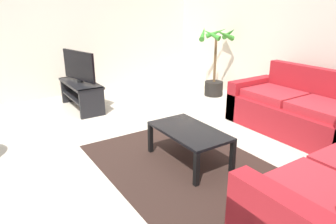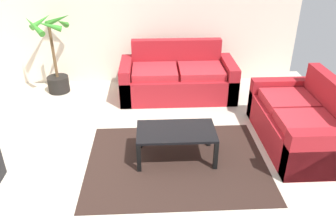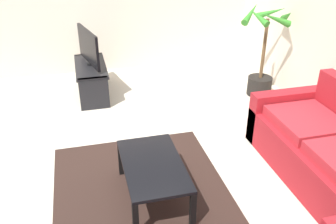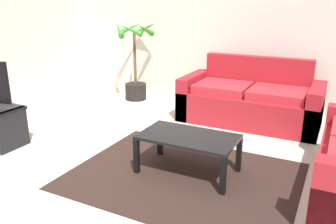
% 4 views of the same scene
% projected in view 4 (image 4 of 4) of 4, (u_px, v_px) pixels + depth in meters
% --- Properties ---
extents(ground_plane, '(6.60, 6.60, 0.00)m').
position_uv_depth(ground_plane, '(113.00, 178.00, 3.45)').
color(ground_plane, beige).
extents(wall_back, '(6.00, 0.06, 2.70)m').
position_uv_depth(wall_back, '(219.00, 22.00, 5.58)').
color(wall_back, beige).
rests_on(wall_back, ground).
extents(couch_main, '(1.91, 0.90, 0.90)m').
position_uv_depth(couch_main, '(250.00, 101.00, 4.96)').
color(couch_main, maroon).
rests_on(couch_main, ground).
extents(coffee_table, '(0.96, 0.55, 0.40)m').
position_uv_depth(coffee_table, '(188.00, 140.00, 3.46)').
color(coffee_table, black).
rests_on(coffee_table, ground).
extents(area_rug, '(2.20, 1.70, 0.01)m').
position_uv_depth(area_rug, '(184.00, 176.00, 3.48)').
color(area_rug, black).
rests_on(area_rug, ground).
extents(potted_palm, '(0.75, 0.78, 1.36)m').
position_uv_depth(potted_palm, '(135.00, 68.00, 6.02)').
color(potted_palm, black).
rests_on(potted_palm, ground).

